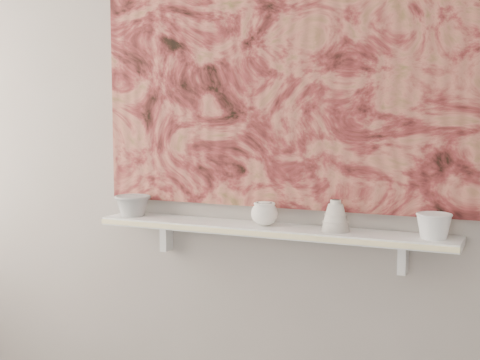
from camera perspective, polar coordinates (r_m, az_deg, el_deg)
The scene contains 11 objects.
wall_back at distance 2.59m, azimuth 3.37°, elevation 5.59°, with size 3.60×3.60×0.00m, color gray.
shelf at distance 2.54m, azimuth 2.56°, elevation -4.28°, with size 1.40×0.18×0.03m, color silver.
shelf_stripe at distance 2.46m, azimuth 1.77°, elevation -4.64°, with size 1.40×0.01×0.02m, color #F9E9A6.
bracket_left at distance 2.82m, azimuth -6.30°, elevation -4.81°, with size 0.03×0.06×0.12m, color silver.
bracket_right at distance 2.49m, azimuth 13.74°, elevation -6.44°, with size 0.03×0.06×0.12m, color silver.
painting at distance 2.58m, azimuth 3.28°, elevation 9.80°, with size 1.50×0.03×1.10m, color maroon.
house_motif at distance 2.45m, azimuth 13.07°, elevation 2.64°, with size 0.09×0.00×0.08m, color black.
bowl_grey at distance 2.81m, azimuth -9.15°, elevation -2.14°, with size 0.15×0.15×0.09m, color gray, non-canonical shape.
cup_cream at distance 2.54m, azimuth 2.10°, elevation -2.88°, with size 0.10×0.10×0.09m, color white, non-canonical shape.
bell_vessel at distance 2.45m, azimuth 8.14°, elevation -3.01°, with size 0.10×0.10×0.11m, color beige, non-canonical shape.
bowl_white at distance 2.38m, azimuth 16.22°, elevation -3.77°, with size 0.12×0.12×0.09m, color white, non-canonical shape.
Camera 1 is at (0.90, -0.83, 1.37)m, focal length 50.00 mm.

